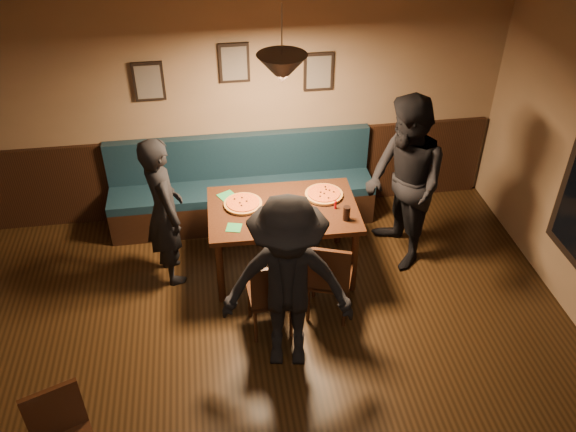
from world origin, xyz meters
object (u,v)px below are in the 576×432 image
(dining_table, at_px, (283,240))
(chair_near_left, at_px, (269,292))
(diner_right, at_px, (404,184))
(tabasco_bottle, at_px, (335,204))
(chair_near_right, at_px, (330,276))
(soda_glass, at_px, (347,213))
(diner_left, at_px, (164,211))
(booth_bench, at_px, (242,185))
(diner_front, at_px, (288,287))

(dining_table, height_order, chair_near_left, chair_near_left)
(diner_right, xyz_separation_m, tabasco_bottle, (-0.73, -0.11, -0.09))
(chair_near_right, bearing_deg, diner_right, 58.15)
(dining_table, xyz_separation_m, soda_glass, (0.58, -0.28, 0.47))
(diner_right, bearing_deg, tabasco_bottle, -89.62)
(diner_right, relative_size, soda_glass, 12.55)
(chair_near_left, bearing_deg, soda_glass, 28.52)
(dining_table, relative_size, diner_right, 0.79)
(chair_near_right, bearing_deg, diner_left, 172.11)
(soda_glass, bearing_deg, chair_near_right, -119.85)
(chair_near_left, xyz_separation_m, diner_right, (1.48, 0.84, 0.50))
(tabasco_bottle, bearing_deg, dining_table, 171.09)
(chair_near_right, height_order, diner_right, diner_right)
(booth_bench, distance_m, tabasco_bottle, 1.37)
(booth_bench, bearing_deg, dining_table, -70.09)
(chair_near_right, height_order, diner_left, diner_left)
(dining_table, height_order, tabasco_bottle, tabasco_bottle)
(dining_table, bearing_deg, soda_glass, -24.61)
(booth_bench, height_order, chair_near_left, booth_bench)
(chair_near_right, relative_size, diner_front, 0.53)
(chair_near_left, height_order, tabasco_bottle, tabasco_bottle)
(booth_bench, distance_m, chair_near_right, 1.76)
(diner_right, relative_size, tabasco_bottle, 17.54)
(diner_front, bearing_deg, diner_left, 137.95)
(diner_right, bearing_deg, chair_near_right, -59.94)
(diner_front, bearing_deg, chair_near_right, 57.32)
(chair_near_right, relative_size, diner_left, 0.56)
(dining_table, distance_m, diner_right, 1.36)
(chair_near_right, bearing_deg, booth_bench, 132.59)
(diner_right, bearing_deg, soda_glass, -73.28)
(dining_table, bearing_deg, chair_near_right, -61.67)
(dining_table, xyz_separation_m, tabasco_bottle, (0.51, -0.08, 0.45))
(chair_near_left, bearing_deg, diner_front, -78.86)
(diner_left, distance_m, soda_glass, 1.79)
(booth_bench, xyz_separation_m, diner_front, (0.21, -2.14, 0.36))
(chair_near_right, xyz_separation_m, tabasco_bottle, (0.17, 0.60, 0.39))
(chair_near_left, relative_size, diner_right, 0.47)
(diner_front, bearing_deg, soda_glass, 62.24)
(chair_near_left, distance_m, chair_near_right, 0.60)
(chair_near_left, bearing_deg, diner_left, 131.30)
(dining_table, xyz_separation_m, chair_near_left, (-0.24, -0.81, 0.04))
(chair_near_left, bearing_deg, tabasco_bottle, 39.70)
(booth_bench, bearing_deg, diner_left, -134.86)
(chair_near_left, bearing_deg, chair_near_right, 7.76)
(diner_left, distance_m, tabasco_bottle, 1.69)
(booth_bench, distance_m, diner_right, 1.87)
(diner_front, height_order, soda_glass, diner_front)
(diner_left, relative_size, diner_right, 0.86)
(booth_bench, height_order, diner_front, diner_front)
(booth_bench, relative_size, chair_near_right, 3.30)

